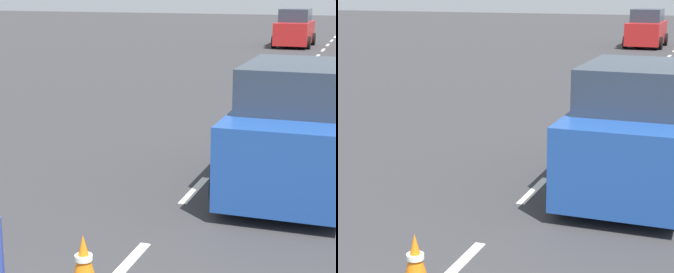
{
  "view_description": "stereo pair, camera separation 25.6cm",
  "coord_description": "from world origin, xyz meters",
  "views": [
    {
      "loc": [
        2.69,
        -3.61,
        3.31
      ],
      "look_at": [
        -0.19,
        4.87,
        1.1
      ],
      "focal_mm": 65.72,
      "sensor_mm": 36.0,
      "label": 1
    },
    {
      "loc": [
        2.93,
        -3.53,
        3.31
      ],
      "look_at": [
        -0.19,
        4.87,
        1.1
      ],
      "focal_mm": 65.72,
      "sensor_mm": 36.0,
      "label": 2
    }
  ],
  "objects": [
    {
      "name": "lane_center_line",
      "position": [
        0.0,
        25.2,
        0.0
      ],
      "size": [
        0.14,
        46.4,
        0.01
      ],
      "color": "silver",
      "rests_on": "ground"
    },
    {
      "name": "car_oncoming_third",
      "position": [
        -1.72,
        31.19,
        0.96
      ],
      "size": [
        2.05,
        3.96,
        2.06
      ],
      "color": "red",
      "rests_on": "ground"
    },
    {
      "name": "ground_plane",
      "position": [
        0.0,
        21.0,
        0.0
      ],
      "size": [
        96.0,
        96.0,
        0.0
      ],
      "primitive_type": "plane",
      "color": "#333335"
    },
    {
      "name": "car_outgoing_ahead",
      "position": [
        1.52,
        6.32,
        0.98
      ],
      "size": [
        2.07,
        4.01,
        2.12
      ],
      "color": "#1E4799",
      "rests_on": "ground"
    },
    {
      "name": "traffic_cone_near",
      "position": [
        -0.23,
        2.07,
        0.31
      ],
      "size": [
        0.36,
        0.36,
        0.63
      ],
      "color": "black",
      "rests_on": "ground"
    }
  ]
}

